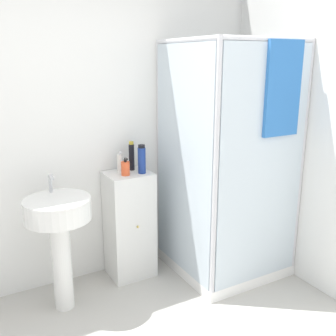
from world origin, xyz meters
The scene contains 8 objects.
wall_back centered at (0.00, 1.70, 1.25)m, with size 6.40×0.06×2.50m, color white.
shower_enclosure centered at (1.19, 1.16, 0.53)m, with size 0.87×0.90×1.92m.
vanity_cabinet centered at (0.46, 1.51, 0.45)m, with size 0.36×0.33×0.90m.
sink centered at (-0.16, 1.31, 0.65)m, with size 0.46×0.46×0.98m.
soap_dispenser centered at (0.42, 1.46, 0.95)m, with size 0.07×0.07×0.14m.
shampoo_bottle_tall_black centered at (0.53, 1.58, 1.01)m, with size 0.04×0.04×0.24m.
shampoo_bottle_blue centered at (0.56, 1.45, 1.01)m, with size 0.06×0.06×0.23m.
lotion_bottle_white centered at (0.42, 1.57, 0.97)m, with size 0.05×0.05×0.17m.
Camera 1 is at (-0.72, -1.28, 1.77)m, focal length 42.00 mm.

